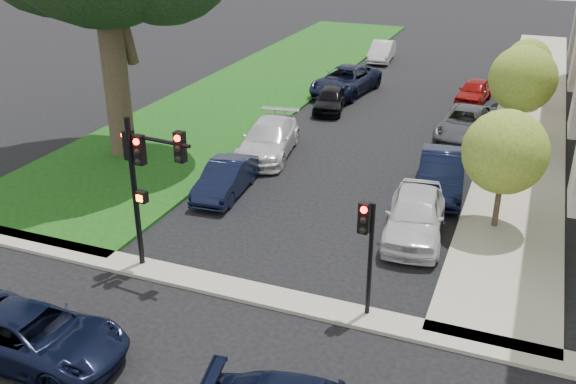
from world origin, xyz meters
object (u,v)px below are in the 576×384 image
at_px(traffic_signal_main, 144,168).
at_px(car_cross_near, 34,336).
at_px(car_parked_0, 415,215).
at_px(car_parked_5, 225,178).
at_px(car_parked_9, 382,51).
at_px(small_tree_b, 523,79).
at_px(car_parked_2, 467,123).
at_px(small_tree_c, 528,62).
at_px(traffic_signal_secondary, 367,239).
at_px(car_parked_8, 346,81).
at_px(car_parked_3, 474,91).
at_px(car_parked_6, 269,139).
at_px(car_parked_1, 441,173).
at_px(car_parked_7, 330,99).
at_px(small_tree_a, 505,152).

height_order(traffic_signal_main, car_cross_near, traffic_signal_main).
xyz_separation_m(car_parked_0, car_parked_5, (-7.50, 0.71, -0.15)).
height_order(car_cross_near, car_parked_9, car_parked_9).
bearing_deg(small_tree_b, car_parked_2, -175.68).
height_order(small_tree_c, car_parked_9, small_tree_c).
bearing_deg(traffic_signal_secondary, car_parked_0, 85.89).
bearing_deg(car_parked_8, car_parked_3, 15.66).
relative_size(traffic_signal_secondary, car_parked_9, 0.83).
relative_size(car_cross_near, car_parked_5, 1.21).
bearing_deg(car_parked_8, traffic_signal_main, -81.19).
relative_size(car_parked_2, car_parked_3, 1.36).
xyz_separation_m(car_parked_0, car_parked_2, (0.28, 10.89, -0.10)).
bearing_deg(car_parked_8, small_tree_b, -19.15).
height_order(car_cross_near, car_parked_3, car_cross_near).
relative_size(small_tree_b, car_parked_6, 0.88).
xyz_separation_m(car_parked_1, car_parked_2, (0.06, 6.90, -0.08)).
relative_size(small_tree_b, car_parked_9, 1.11).
relative_size(small_tree_b, car_parked_8, 0.81).
bearing_deg(small_tree_b, car_parked_0, -102.74).
distance_m(car_parked_6, car_parked_7, 7.38).
height_order(small_tree_a, traffic_signal_main, traffic_signal_main).
bearing_deg(small_tree_a, car_parked_8, 124.22).
relative_size(car_parked_6, car_parked_7, 1.39).
bearing_deg(car_cross_near, car_parked_8, -0.89).
distance_m(car_parked_2, car_parked_9, 16.35).
bearing_deg(small_tree_b, traffic_signal_main, -120.81).
bearing_deg(car_parked_1, car_parked_3, 84.90).
distance_m(small_tree_c, car_parked_2, 7.20).
height_order(car_parked_1, car_parked_8, car_parked_1).
bearing_deg(car_parked_1, car_parked_8, 115.50).
xyz_separation_m(car_parked_3, car_parked_5, (-7.40, -16.40, 0.02)).
bearing_deg(car_parked_0, car_parked_8, 108.28).
xyz_separation_m(car_parked_0, car_parked_9, (-7.49, 25.28, -0.12)).
distance_m(car_parked_0, car_parked_3, 17.11).
xyz_separation_m(small_tree_a, car_parked_2, (-2.22, 9.28, -2.14)).
xyz_separation_m(traffic_signal_main, car_parked_9, (-0.37, 30.35, -2.67)).
bearing_deg(car_parked_1, small_tree_c, 73.90).
bearing_deg(car_parked_5, car_parked_8, 84.57).
bearing_deg(car_parked_2, car_parked_1, -86.32).
height_order(car_parked_0, car_parked_5, car_parked_0).
distance_m(small_tree_a, car_parked_0, 3.61).
distance_m(car_cross_near, car_parked_8, 26.00).
bearing_deg(car_parked_9, small_tree_c, -42.85).
bearing_deg(small_tree_c, car_parked_0, -98.12).
bearing_deg(car_parked_9, car_parked_0, -78.47).
bearing_deg(car_parked_1, car_parked_0, -99.66).
height_order(car_parked_3, car_parked_8, car_parked_8).
bearing_deg(car_parked_5, small_tree_c, 54.23).
bearing_deg(traffic_signal_main, car_parked_6, 92.81).
height_order(small_tree_c, traffic_signal_main, traffic_signal_main).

